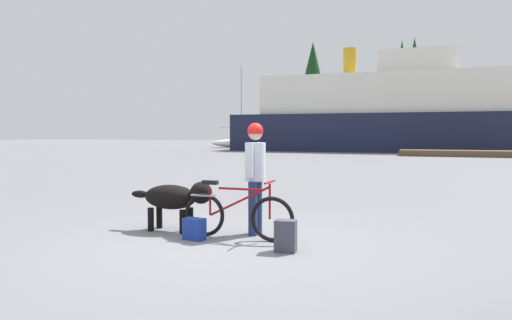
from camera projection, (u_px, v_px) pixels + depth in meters
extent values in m
plane|color=slate|center=(223.00, 242.00, 7.00)|extent=(160.00, 160.00, 0.00)
torus|color=black|center=(272.00, 219.00, 6.99)|extent=(0.67, 0.06, 0.67)
torus|color=black|center=(204.00, 215.00, 7.37)|extent=(0.67, 0.06, 0.67)
cube|color=maroon|center=(240.00, 189.00, 7.14)|extent=(0.70, 0.03, 0.03)
cube|color=maroon|center=(239.00, 201.00, 7.15)|extent=(0.95, 0.03, 0.49)
cylinder|color=maroon|center=(210.00, 201.00, 7.32)|extent=(0.03, 0.03, 0.42)
cylinder|color=maroon|center=(270.00, 201.00, 6.99)|extent=(0.03, 0.03, 0.52)
cube|color=black|center=(210.00, 182.00, 7.31)|extent=(0.24, 0.10, 0.06)
cylinder|color=maroon|center=(270.00, 182.00, 6.97)|extent=(0.03, 0.44, 0.03)
cube|color=slate|center=(203.00, 195.00, 7.36)|extent=(0.36, 0.14, 0.02)
cylinder|color=navy|center=(258.00, 207.00, 7.62)|extent=(0.14, 0.14, 0.84)
cylinder|color=navy|center=(253.00, 209.00, 7.41)|extent=(0.14, 0.14, 0.84)
cylinder|color=silver|center=(255.00, 162.00, 7.48)|extent=(0.32, 0.32, 0.59)
cylinder|color=silver|center=(260.00, 159.00, 7.68)|extent=(0.09, 0.09, 0.52)
cylinder|color=silver|center=(250.00, 160.00, 7.27)|extent=(0.09, 0.09, 0.52)
sphere|color=tan|center=(255.00, 133.00, 7.45)|extent=(0.23, 0.23, 0.23)
sphere|color=red|center=(255.00, 131.00, 7.45)|extent=(0.25, 0.25, 0.25)
ellipsoid|color=black|center=(170.00, 197.00, 7.77)|extent=(0.91, 0.47, 0.40)
sphere|color=black|center=(201.00, 193.00, 7.57)|extent=(0.35, 0.35, 0.35)
ellipsoid|color=black|center=(140.00, 194.00, 7.97)|extent=(0.32, 0.12, 0.12)
cylinder|color=black|center=(190.00, 219.00, 7.81)|extent=(0.10, 0.10, 0.38)
cylinder|color=black|center=(183.00, 222.00, 7.57)|extent=(0.10, 0.10, 0.38)
cylinder|color=black|center=(159.00, 217.00, 8.01)|extent=(0.10, 0.10, 0.38)
cylinder|color=black|center=(151.00, 219.00, 7.77)|extent=(0.10, 0.10, 0.38)
cube|color=#3F3F4C|center=(286.00, 236.00, 6.42)|extent=(0.30, 0.23, 0.43)
cube|color=navy|center=(194.00, 229.00, 7.14)|extent=(0.35, 0.23, 0.32)
cube|color=#191E38|center=(385.00, 133.00, 40.07)|extent=(25.07, 7.15, 3.07)
cube|color=silver|center=(386.00, 95.00, 39.88)|extent=(20.06, 6.00, 3.20)
cube|color=silver|center=(418.00, 63.00, 38.86)|extent=(6.02, 4.29, 1.80)
cylinder|color=#BF8C19|center=(350.00, 63.00, 40.78)|extent=(1.10, 1.10, 2.40)
ellipsoid|color=silver|center=(242.00, 143.00, 49.04)|extent=(6.65, 1.86, 0.90)
cylinder|color=#B2B2B7|center=(241.00, 102.00, 48.80)|extent=(0.14, 0.14, 7.37)
cylinder|color=#B2B2B7|center=(232.00, 127.00, 49.29)|extent=(2.99, 0.10, 0.10)
cylinder|color=#4C331E|center=(312.00, 133.00, 55.88)|extent=(0.41, 0.41, 3.03)
cone|color=#143819|center=(313.00, 81.00, 55.54)|extent=(4.29, 4.29, 8.94)
cylinder|color=#4C331E|center=(413.00, 134.00, 52.07)|extent=(0.34, 0.34, 2.66)
cone|color=#19471E|center=(414.00, 80.00, 51.73)|extent=(3.38, 3.38, 9.08)
cylinder|color=#4C331E|center=(401.00, 134.00, 56.62)|extent=(0.33, 0.33, 2.74)
cone|color=#1E4C28|center=(401.00, 81.00, 56.27)|extent=(3.48, 3.48, 9.53)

